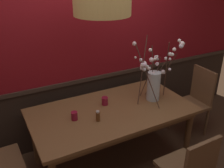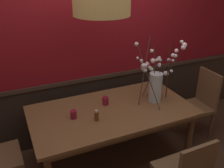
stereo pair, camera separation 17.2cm
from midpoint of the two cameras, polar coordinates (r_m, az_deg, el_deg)
The scene contains 12 objects.
ground_plane at distance 3.36m, azimuth -1.53°, elevation -16.85°, with size 24.00×24.00×0.00m, color #4C3321.
back_wall at distance 3.26m, azimuth -7.56°, elevation 10.14°, with size 5.27×0.14×2.85m.
dining_table at distance 2.95m, azimuth -1.68°, elevation -7.10°, with size 1.85×1.00×0.75m.
chair_far_side_left at distance 3.68m, azimuth -11.22°, elevation -3.29°, with size 0.47×0.44×0.92m.
chair_head_east_end at distance 3.76m, azimuth 16.99°, elevation -3.22°, with size 0.44×0.43×0.97m.
chair_far_side_right at distance 3.87m, azimuth -3.70°, elevation -1.72°, with size 0.42×0.42×0.89m.
chair_near_side_right at distance 2.60m, azimuth 15.13°, elevation -17.97°, with size 0.42×0.43×0.89m.
vase_with_blossoms at distance 3.06m, azimuth 7.88°, elevation 0.60°, with size 0.60×0.47×0.77m.
candle_holder_nearer_center at distance 2.99m, azimuth -3.28°, elevation -3.86°, with size 0.08×0.08×0.10m.
candle_holder_nearer_edge at distance 2.75m, azimuth -10.31°, elevation -7.07°, with size 0.07×0.07×0.10m.
condiment_bottle at distance 2.69m, azimuth -5.04°, elevation -7.27°, with size 0.05×0.05×0.12m.
pendant_lamp at distance 2.46m, azimuth -4.34°, elevation 17.64°, with size 0.54×0.54×1.03m.
Camera 1 is at (-1.19, -2.21, 2.23)m, focal length 40.51 mm.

